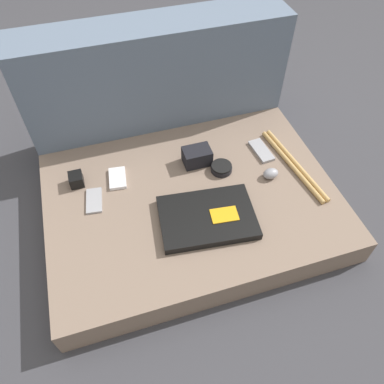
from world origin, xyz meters
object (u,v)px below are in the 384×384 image
Objects in this scene: phone_small at (94,201)px; camera_pouch at (197,156)px; phone_silver at (118,178)px; phone_black at (261,151)px; computer_mouse at (271,174)px; speaker_puck at (221,168)px; charger_brick at (76,180)px; laptop at (207,217)px.

camera_pouch reaches higher than phone_small.
phone_black is (0.57, -0.02, -0.00)m from phone_silver.
computer_mouse is 0.14m from phone_black.
speaker_puck reaches higher than phone_silver.
computer_mouse is 0.65m from phone_small.
computer_mouse is 0.71m from charger_brick.
speaker_puck is at bearing -170.16° from phone_black.
camera_pouch is (0.40, 0.08, 0.03)m from phone_small.
phone_black is at bearing 4.62° from phone_silver.
charger_brick is at bearing 122.51° from phone_small.
camera_pouch reaches higher than laptop.
computer_mouse reaches higher than phone_black.
camera_pouch is (-0.24, 0.16, 0.01)m from computer_mouse.
laptop is 0.37m from phone_silver.
phone_small is 0.11m from charger_brick.
phone_black is at bearing 12.37° from phone_small.
computer_mouse is 0.28m from camera_pouch.
speaker_puck is 0.39m from phone_silver.
laptop reaches higher than phone_silver.
charger_brick is at bearing 150.27° from laptop.
laptop is at bearing -162.66° from computer_mouse.
charger_brick is at bearing 169.87° from speaker_puck.
speaker_puck is at bearing 64.79° from laptop.
phone_silver is at bearing 172.95° from phone_black.
phone_silver is 1.93× the size of charger_brick.
phone_small is 2.06× the size of charger_brick.
speaker_puck is 0.69× the size of phone_small.
phone_black is 1.25× the size of camera_pouch.
laptop is 0.24m from speaker_puck.
charger_brick is (-0.05, 0.10, 0.02)m from phone_small.
phone_silver is at bearing 46.47° from phone_small.
phone_black is 0.71m from charger_brick.
phone_black is at bearing 45.35° from laptop.
computer_mouse is 0.18m from speaker_puck.
speaker_puck reaches higher than phone_black.
camera_pouch is (0.05, 0.27, 0.02)m from laptop.
laptop reaches higher than speaker_puck.
phone_small is at bearing -134.22° from phone_silver.
computer_mouse is at bearing -14.92° from charger_brick.
phone_silver is at bearing -9.18° from charger_brick.
phone_black is 0.26m from camera_pouch.
phone_black reaches higher than phone_small.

